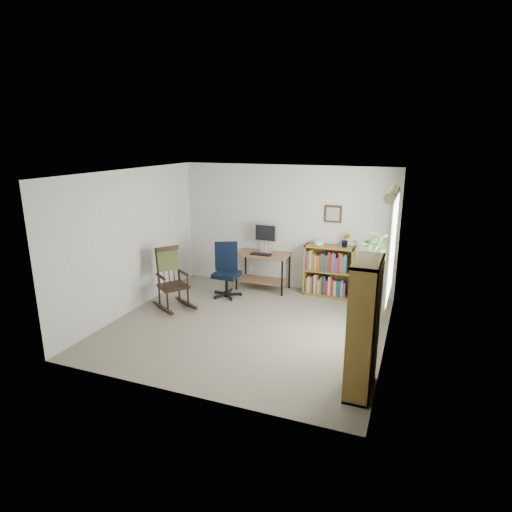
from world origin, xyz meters
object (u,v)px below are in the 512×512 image
at_px(desk, 263,271).
at_px(tall_bookshelf, 364,328).
at_px(rocking_chair, 173,278).
at_px(low_bookshelf, 329,271).
at_px(office_chair, 226,270).

height_order(desk, tall_bookshelf, tall_bookshelf).
distance_m(rocking_chair, low_bookshelf, 2.87).
bearing_deg(office_chair, tall_bookshelf, -63.26).
bearing_deg(low_bookshelf, rocking_chair, -146.71).
xyz_separation_m(office_chair, tall_bookshelf, (2.77, -2.26, 0.29)).
xyz_separation_m(office_chair, low_bookshelf, (1.76, 0.74, -0.03)).
bearing_deg(desk, rocking_chair, -127.93).
height_order(desk, rocking_chair, rocking_chair).
distance_m(office_chair, rocking_chair, 1.05).
height_order(desk, office_chair, office_chair).
height_order(rocking_chair, low_bookshelf, rocking_chair).
distance_m(desk, office_chair, 0.81).
distance_m(low_bookshelf, tall_bookshelf, 3.18).
bearing_deg(office_chair, rocking_chair, -151.38).
relative_size(desk, office_chair, 0.99).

